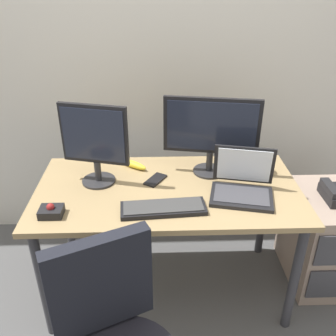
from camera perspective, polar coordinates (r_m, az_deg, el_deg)
ground_plane at (r=2.43m, az=0.00°, el=-17.56°), size 8.00×8.00×0.00m
back_wall at (r=2.42m, az=-0.60°, el=20.20°), size 6.00×0.10×2.80m
desk at (r=2.02m, az=0.00°, el=-5.00°), size 1.40×0.73×0.72m
file_cabinet at (r=2.51m, az=23.08°, el=-9.78°), size 0.42×0.53×0.59m
monitor_main at (r=2.02m, az=6.65°, el=5.70°), size 0.52×0.18×0.44m
monitor_side at (r=1.95m, az=-11.18°, el=4.11°), size 0.35×0.18×0.44m
keyboard at (r=1.80m, az=-0.72°, el=-6.15°), size 0.42×0.17×0.03m
laptop at (r=1.94m, az=11.32°, el=-2.52°), size 0.36×0.32×0.24m
trackball_mouse at (r=1.84m, az=-17.46°, el=-6.32°), size 0.11×0.09×0.07m
coffee_mug at (r=2.16m, az=14.15°, el=0.53°), size 0.10×0.09×0.10m
cell_phone at (r=2.04m, az=-1.95°, el=-1.82°), size 0.13×0.16×0.01m
banana at (r=2.17m, az=-5.40°, el=0.58°), size 0.18×0.15×0.04m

